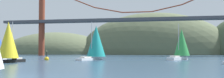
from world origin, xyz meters
TOP-DOWN VIEW (x-y plane):
  - ground_plane at (0.00, 0.00)m, footprint 360.00×360.00m
  - headland_center at (5.00, 135.00)m, footprint 87.12×44.00m
  - headland_left at (-55.00, 135.00)m, footprint 68.06×44.00m
  - suspension_bridge at (0.00, 95.00)m, footprint 125.08×6.00m
  - sailboat_teal_sail at (-4.57, 43.59)m, footprint 6.89×9.54m
  - sailboat_yellow_sail at (-17.61, 25.06)m, footprint 4.50×7.10m
  - sailboat_green_sail at (16.85, 48.84)m, footprint 6.60×8.10m
  - channel_buoy at (-16.07, 39.44)m, footprint 1.10×1.10m

SIDE VIEW (x-z plane):
  - ground_plane at x=0.00m, z-range 0.00..0.00m
  - headland_center at x=5.00m, z-range -23.78..23.78m
  - headland_left at x=-55.00m, z-range -13.33..13.33m
  - channel_buoy at x=-16.07m, z-range -0.95..1.69m
  - sailboat_green_sail at x=16.85m, z-range -0.51..8.72m
  - sailboat_yellow_sail at x=-17.61m, z-range 0.20..8.54m
  - sailboat_teal_sail at x=-4.57m, z-range -0.26..9.42m
  - suspension_bridge at x=0.00m, z-range -1.00..33.88m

